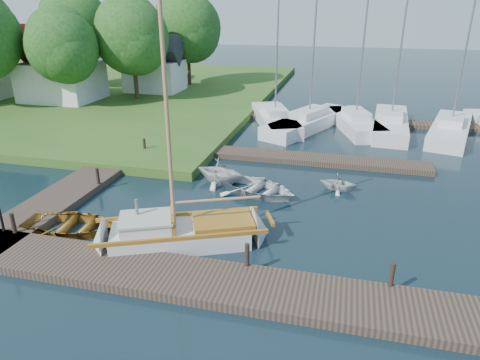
% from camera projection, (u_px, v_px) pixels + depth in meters
% --- Properties ---
extents(ground, '(160.00, 160.00, 0.00)m').
position_uv_depth(ground, '(240.00, 205.00, 19.03)').
color(ground, black).
rests_on(ground, ground).
extents(near_dock, '(18.00, 2.20, 0.30)m').
position_uv_depth(near_dock, '(194.00, 280.00, 13.59)').
color(near_dock, '#30231E').
rests_on(near_dock, ground).
extents(left_dock, '(2.20, 18.00, 0.30)m').
position_uv_depth(left_dock, '(103.00, 170.00, 22.58)').
color(left_dock, '#30231E').
rests_on(left_dock, ground).
extents(far_dock, '(14.00, 1.60, 0.30)m').
position_uv_depth(far_dock, '(302.00, 158.00, 24.35)').
color(far_dock, '#30231E').
rests_on(far_dock, ground).
extents(pontoon, '(30.00, 1.60, 0.30)m').
position_uv_depth(pontoon, '(427.00, 125.00, 31.07)').
color(pontoon, '#30231E').
rests_on(pontoon, ground).
extents(shore, '(50.00, 40.00, 0.50)m').
position_uv_depth(shore, '(34.00, 87.00, 45.00)').
color(shore, '#2C551C').
rests_on(shore, ground).
extents(mooring_post_0, '(0.16, 0.16, 0.80)m').
position_uv_depth(mooring_post_0, '(13.00, 223.00, 15.98)').
color(mooring_post_0, black).
rests_on(mooring_post_0, near_dock).
extents(mooring_post_1, '(0.16, 0.16, 0.80)m').
position_uv_depth(mooring_post_1, '(122.00, 238.00, 14.96)').
color(mooring_post_1, black).
rests_on(mooring_post_1, near_dock).
extents(mooring_post_2, '(0.16, 0.16, 0.80)m').
position_uv_depth(mooring_post_2, '(247.00, 255.00, 13.94)').
color(mooring_post_2, black).
rests_on(mooring_post_2, near_dock).
extents(mooring_post_3, '(0.16, 0.16, 0.80)m').
position_uv_depth(mooring_post_3, '(392.00, 274.00, 12.92)').
color(mooring_post_3, black).
rests_on(mooring_post_3, near_dock).
extents(mooring_post_4, '(0.16, 0.16, 0.80)m').
position_uv_depth(mooring_post_4, '(98.00, 176.00, 20.35)').
color(mooring_post_4, black).
rests_on(mooring_post_4, left_dock).
extents(mooring_post_5, '(0.16, 0.16, 0.80)m').
position_uv_depth(mooring_post_5, '(144.00, 145.00, 24.83)').
color(mooring_post_5, black).
rests_on(mooring_post_5, left_dock).
extents(sailboat, '(7.33, 4.69, 9.83)m').
position_uv_depth(sailboat, '(185.00, 235.00, 15.87)').
color(sailboat, silver).
rests_on(sailboat, ground).
extents(dinghy, '(4.07, 3.08, 0.79)m').
position_uv_depth(dinghy, '(72.00, 222.00, 16.67)').
color(dinghy, '#7F520D').
rests_on(dinghy, ground).
extents(tender_b, '(3.06, 2.80, 1.38)m').
position_uv_depth(tender_b, '(220.00, 170.00, 21.18)').
color(tender_b, silver).
rests_on(tender_b, ground).
extents(tender_c, '(4.52, 3.89, 0.79)m').
position_uv_depth(tender_c, '(259.00, 186.00, 20.02)').
color(tender_c, silver).
rests_on(tender_c, ground).
extents(tender_d, '(1.95, 1.74, 0.94)m').
position_uv_depth(tender_d, '(339.00, 181.00, 20.40)').
color(tender_d, silver).
rests_on(tender_d, ground).
extents(marina_boat_0, '(5.07, 8.57, 9.85)m').
position_uv_depth(marina_boat_0, '(275.00, 118.00, 31.29)').
color(marina_boat_0, silver).
rests_on(marina_boat_0, ground).
extents(marina_boat_1, '(5.91, 9.49, 9.34)m').
position_uv_depth(marina_boat_1, '(309.00, 121.00, 30.67)').
color(marina_boat_1, silver).
rests_on(marina_boat_1, ground).
extents(marina_boat_2, '(4.34, 7.71, 12.21)m').
position_uv_depth(marina_boat_2, '(355.00, 121.00, 30.37)').
color(marina_boat_2, silver).
rests_on(marina_boat_2, ground).
extents(marina_boat_3, '(2.86, 9.05, 10.96)m').
position_uv_depth(marina_boat_3, '(391.00, 122.00, 30.15)').
color(marina_boat_3, silver).
rests_on(marina_boat_3, ground).
extents(marina_boat_4, '(4.35, 8.76, 10.94)m').
position_uv_depth(marina_boat_4, '(451.00, 128.00, 28.71)').
color(marina_boat_4, silver).
rests_on(marina_boat_4, ground).
extents(house_a, '(6.30, 5.00, 6.29)m').
position_uv_depth(house_a, '(60.00, 71.00, 36.78)').
color(house_a, silver).
rests_on(house_a, shore).
extents(house_c, '(5.25, 4.00, 5.28)m').
position_uv_depth(house_c, '(155.00, 69.00, 40.95)').
color(house_c, silver).
rests_on(house_c, shore).
extents(tree_2, '(5.83, 5.75, 7.82)m').
position_uv_depth(tree_2, '(63.00, 46.00, 33.71)').
color(tree_2, '#332114').
rests_on(tree_2, shore).
extents(tree_3, '(6.41, 6.38, 8.74)m').
position_uv_depth(tree_3, '(132.00, 36.00, 36.18)').
color(tree_3, '#332114').
rests_on(tree_3, shore).
extents(tree_4, '(7.01, 7.01, 9.66)m').
position_uv_depth(tree_4, '(76.00, 26.00, 41.36)').
color(tree_4, '#332114').
rests_on(tree_4, shore).
extents(tree_7, '(6.83, 6.83, 9.38)m').
position_uv_depth(tree_7, '(187.00, 27.00, 42.76)').
color(tree_7, '#332114').
rests_on(tree_7, shore).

